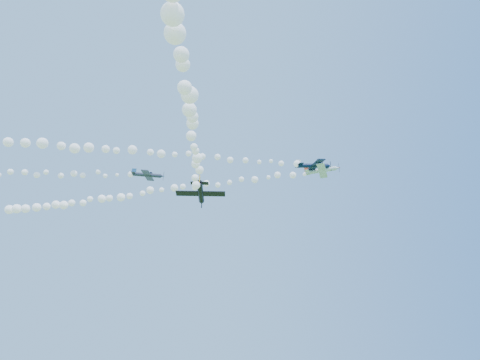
{
  "coord_description": "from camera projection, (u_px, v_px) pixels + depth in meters",
  "views": [
    {
      "loc": [
        -5.66,
        -80.9,
        14.05
      ],
      "look_at": [
        2.6,
        -7.83,
        46.66
      ],
      "focal_mm": 30.0,
      "sensor_mm": 36.0,
      "label": 1
    }
  ],
  "objects": [
    {
      "name": "plane_white",
      "position": [
        322.0,
        170.0,
        86.12
      ],
      "size": [
        7.48,
        7.92,
        2.07
      ],
      "rotation": [
        0.03,
        -0.04,
        -0.41
      ],
      "color": "white"
    },
    {
      "name": "smoke_trail_white",
      "position": [
        142.0,
        194.0,
        97.49
      ],
      "size": [
        75.91,
        34.23,
        3.17
      ],
      "primitive_type": null,
      "color": "white"
    },
    {
      "name": "plane_navy",
      "position": [
        314.0,
        166.0,
        84.84
      ],
      "size": [
        8.05,
        8.39,
        2.14
      ],
      "rotation": [
        0.08,
        -0.08,
        0.07
      ],
      "color": "#0D1C3D"
    },
    {
      "name": "smoke_trail_navy",
      "position": [
        89.0,
        148.0,
        77.11
      ],
      "size": [
        86.24,
        8.9,
        3.09
      ],
      "primitive_type": null,
      "color": "white"
    },
    {
      "name": "plane_grey",
      "position": [
        148.0,
        175.0,
        78.21
      ],
      "size": [
        6.54,
        6.84,
        2.37
      ],
      "rotation": [
        0.12,
        0.06,
        -0.06
      ],
      "color": "#34384C"
    },
    {
      "name": "plane_black",
      "position": [
        201.0,
        193.0,
        63.58
      ],
      "size": [
        7.9,
        7.46,
        2.92
      ],
      "rotation": [
        0.0,
        0.09,
        1.49
      ],
      "color": "black"
    },
    {
      "name": "smoke_trail_black",
      "position": [
        174.0,
        24.0,
        31.06
      ],
      "size": [
        7.86,
        66.3,
        3.03
      ],
      "primitive_type": null,
      "color": "white"
    }
  ]
}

